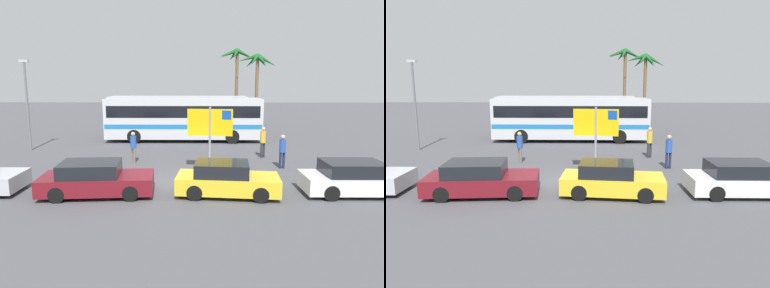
# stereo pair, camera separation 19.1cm
# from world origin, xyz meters

# --- Properties ---
(ground) EXTENTS (120.00, 120.00, 0.00)m
(ground) POSITION_xyz_m (0.00, 0.00, 0.00)
(ground) COLOR #4C4C51
(bus_front_coach) EXTENTS (11.40, 2.68, 3.17)m
(bus_front_coach) POSITION_xyz_m (-0.37, 11.28, 1.78)
(bus_front_coach) COLOR silver
(bus_front_coach) RESTS_ON ground
(bus_rear_coach) EXTENTS (11.40, 2.68, 3.17)m
(bus_rear_coach) POSITION_xyz_m (-0.97, 14.70, 1.78)
(bus_rear_coach) COLOR silver
(bus_rear_coach) RESTS_ON ground
(ferry_sign) EXTENTS (2.19, 0.36, 3.20)m
(ferry_sign) POSITION_xyz_m (1.30, 2.10, 2.33)
(ferry_sign) COLOR gray
(ferry_sign) RESTS_ON ground
(car_maroon) EXTENTS (4.47, 2.23, 1.32)m
(car_maroon) POSITION_xyz_m (-3.34, -1.53, 0.64)
(car_maroon) COLOR maroon
(car_maroon) RESTS_ON ground
(car_white) EXTENTS (4.38, 1.80, 1.32)m
(car_white) POSITION_xyz_m (6.92, -1.32, 0.64)
(car_white) COLOR silver
(car_white) RESTS_ON ground
(car_yellow) EXTENTS (4.09, 2.03, 1.32)m
(car_yellow) POSITION_xyz_m (1.76, -1.51, 0.63)
(car_yellow) COLOR yellow
(car_yellow) RESTS_ON ground
(pedestrian_crossing_lot) EXTENTS (0.32, 0.32, 1.80)m
(pedestrian_crossing_lot) POSITION_xyz_m (4.47, 5.42, 1.07)
(pedestrian_crossing_lot) COLOR #2D2D33
(pedestrian_crossing_lot) RESTS_ON ground
(pedestrian_by_bus) EXTENTS (0.32, 0.32, 1.72)m
(pedestrian_by_bus) POSITION_xyz_m (-2.83, 3.90, 1.02)
(pedestrian_by_bus) COLOR #706656
(pedestrian_by_bus) RESTS_ON ground
(pedestrian_near_sign) EXTENTS (0.32, 0.32, 1.74)m
(pedestrian_near_sign) POSITION_xyz_m (4.99, 2.85, 1.03)
(pedestrian_near_sign) COLOR #1E2347
(pedestrian_near_sign) RESTS_ON ground
(lamp_post_left_side) EXTENTS (0.56, 0.20, 5.74)m
(lamp_post_left_side) POSITION_xyz_m (-10.19, 7.46, 3.19)
(lamp_post_left_side) COLOR slate
(lamp_post_left_side) RESTS_ON ground
(palm_tree_seaside) EXTENTS (4.00, 3.71, 7.09)m
(palm_tree_seaside) POSITION_xyz_m (6.49, 20.11, 5.74)
(palm_tree_seaside) COLOR brown
(palm_tree_seaside) RESTS_ON ground
(palm_tree_inland) EXTENTS (3.66, 3.50, 7.67)m
(palm_tree_inland) POSITION_xyz_m (4.61, 21.29, 6.32)
(palm_tree_inland) COLOR brown
(palm_tree_inland) RESTS_ON ground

